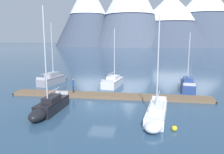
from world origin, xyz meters
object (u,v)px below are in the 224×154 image
object	(u,v)px
sailboat_mid_dock_starboard	(156,113)
sailboat_far_berth	(187,84)
sailboat_nearest_berth	(54,79)
person_on_dock	(73,85)
mooring_buoy_channel_marker	(174,128)
sailboat_second_berth	(49,106)
sailboat_mid_dock_port	(114,81)

from	to	relation	value
sailboat_mid_dock_starboard	sailboat_far_berth	distance (m)	13.10
sailboat_nearest_berth	person_on_dock	xyz separation A→B (m)	(5.22, -6.10, 0.57)
sailboat_nearest_berth	sailboat_mid_dock_starboard	distance (m)	19.44
person_on_dock	mooring_buoy_channel_marker	size ratio (longest dim) A/B	3.47
sailboat_second_berth	sailboat_nearest_berth	bearing A→B (deg)	112.54
person_on_dock	sailboat_mid_dock_starboard	bearing A→B (deg)	-34.87
sailboat_far_berth	mooring_buoy_channel_marker	xyz separation A→B (m)	(-3.21, -14.45, -0.46)
sailboat_second_berth	sailboat_far_berth	distance (m)	18.54
sailboat_mid_dock_starboard	mooring_buoy_channel_marker	size ratio (longest dim) A/B	17.33
sailboat_nearest_berth	sailboat_second_berth	world-z (taller)	sailboat_second_berth
sailboat_mid_dock_port	mooring_buoy_channel_marker	size ratio (longest dim) A/B	16.48
sailboat_mid_dock_starboard	person_on_dock	bearing A→B (deg)	145.13
sailboat_mid_dock_starboard	mooring_buoy_channel_marker	world-z (taller)	sailboat_mid_dock_starboard
sailboat_far_berth	sailboat_mid_dock_port	bearing A→B (deg)	176.34
sailboat_nearest_berth	mooring_buoy_channel_marker	world-z (taller)	sailboat_nearest_berth
sailboat_nearest_berth	sailboat_mid_dock_starboard	bearing A→B (deg)	-40.84
sailboat_second_berth	sailboat_mid_dock_starboard	bearing A→B (deg)	-0.52
person_on_dock	sailboat_nearest_berth	bearing A→B (deg)	130.54
person_on_dock	mooring_buoy_channel_marker	xyz separation A→B (m)	(10.74, -8.74, -1.06)
sailboat_nearest_berth	sailboat_far_berth	size ratio (longest dim) A/B	1.20
sailboat_mid_dock_port	sailboat_far_berth	distance (m)	10.05
sailboat_nearest_berth	sailboat_second_berth	distance (m)	13.67
sailboat_mid_dock_port	mooring_buoy_channel_marker	world-z (taller)	sailboat_mid_dock_port
person_on_dock	sailboat_far_berth	bearing A→B (deg)	22.22
person_on_dock	mooring_buoy_channel_marker	world-z (taller)	person_on_dock
sailboat_nearest_berth	mooring_buoy_channel_marker	bearing A→B (deg)	-42.92
sailboat_nearest_berth	mooring_buoy_channel_marker	size ratio (longest dim) A/B	18.34
sailboat_nearest_berth	sailboat_far_berth	xyz separation A→B (m)	(19.17, -0.40, -0.03)
sailboat_nearest_berth	sailboat_far_berth	bearing A→B (deg)	-1.19
sailboat_second_berth	sailboat_mid_dock_port	bearing A→B (deg)	73.10
sailboat_second_berth	person_on_dock	bearing A→B (deg)	90.21
sailboat_nearest_berth	sailboat_second_berth	xyz separation A→B (m)	(5.24, -12.63, -0.06)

